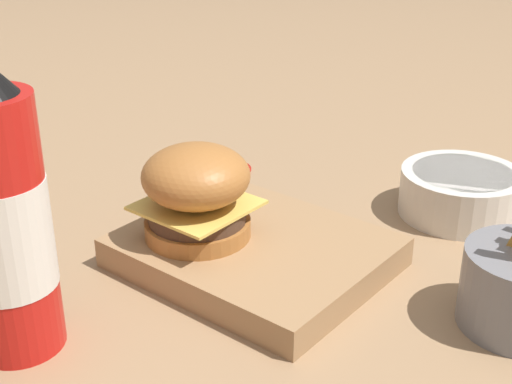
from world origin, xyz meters
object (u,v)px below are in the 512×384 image
ketchup_bottle (2,222)px  side_bowl (461,192)px  serving_board (256,251)px  burger (196,192)px

ketchup_bottle → side_bowl: size_ratio=1.80×
serving_board → side_bowl: (-0.11, -0.24, 0.01)m
burger → ketchup_bottle: ketchup_bottle is taller
burger → ketchup_bottle: bearing=83.2°
side_bowl → ketchup_bottle: bearing=68.5°
side_bowl → serving_board: bearing=65.0°
ketchup_bottle → side_bowl: (-0.18, -0.46, -0.09)m
burger → side_bowl: bearing=-120.7°
serving_board → ketchup_bottle: (0.07, 0.22, 0.10)m
burger → ketchup_bottle: (0.02, 0.19, 0.04)m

